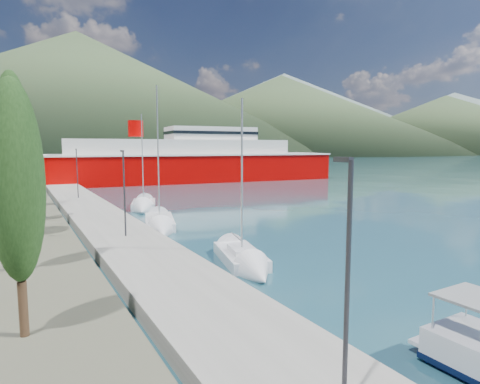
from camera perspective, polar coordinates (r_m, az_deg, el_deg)
ground at (r=134.86m, az=-22.57°, el=2.93°), size 1400.00×1400.00×0.00m
quay at (r=40.85m, az=-19.64°, el=-3.37°), size 5.00×88.00×0.80m
hills_far at (r=654.79m, az=-15.78°, el=12.36°), size 1480.00×900.00×180.00m
hills_near at (r=404.81m, az=-13.04°, el=12.24°), size 1010.00×520.00×115.00m
tree_row at (r=45.48m, az=-29.33°, el=3.94°), size 3.74×63.17×11.27m
lamp_posts at (r=30.14m, az=-16.56°, el=0.45°), size 0.15×46.85×6.06m
sailboat_near at (r=23.52m, az=1.26°, el=-10.36°), size 3.95×7.83×10.80m
sailboat_mid at (r=34.65m, az=-11.24°, el=-4.96°), size 4.84×9.55×13.29m
sailboat_far at (r=46.26m, az=-13.62°, el=-2.15°), size 4.94×8.43×11.80m
ferry at (r=83.34m, az=-8.26°, el=4.18°), size 65.52×19.57×12.82m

